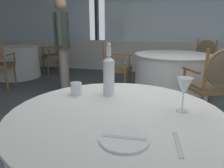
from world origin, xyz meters
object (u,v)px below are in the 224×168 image
Objects in this scene: water_bottle at (109,74)px; water_tumbler at (76,89)px; dining_chair_2_2 at (55,52)px; side_plate at (124,139)px; dining_chair_0_0 at (114,63)px; dining_chair_0_2 at (202,59)px; dining_chair_0_1 at (213,80)px; wine_glass at (184,88)px; diner_person_0 at (62,41)px.

water_tumbler is at bearing -167.21° from water_bottle.
side_plate is at bearing 75.24° from dining_chair_2_2.
water_bottle is 0.38× the size of dining_chair_0_0.
side_plate is 4.99m from dining_chair_2_2.
side_plate is 0.23× the size of dining_chair_0_0.
dining_chair_0_2 is 1.01× the size of dining_chair_2_2.
dining_chair_0_0 is at bearing 29.92° from dining_chair_0_1.
water_tumbler is at bearing 170.79° from wine_glass.
water_bottle is 4.44m from dining_chair_2_2.
dining_chair_2_2 reaches higher than water_tumbler.
water_bottle is 1.73m from dining_chair_0_1.
wine_glass is (0.24, 0.37, 0.13)m from side_plate.
dining_chair_0_1 is 1.89m from dining_chair_0_2.
wine_glass is at bearing 56.80° from side_plate.
diner_person_0 reaches higher than water_bottle.
dining_chair_2_2 is (-3.63, 0.31, -0.00)m from dining_chair_0_2.
water_bottle reaches higher than side_plate.
water_tumbler is 1.88m from dining_chair_0_1.
dining_chair_0_1 is (1.15, 1.46, -0.23)m from water_tumbler.
diner_person_0 is at bearing -150.39° from dining_chair_0_0.
diner_person_0 reaches higher than dining_chair_2_2.
dining_chair_0_1 reaches higher than wine_glass.
side_plate is 0.22× the size of dining_chair_2_2.
dining_chair_0_2 is (0.61, 3.46, -0.33)m from wine_glass.
dining_chair_0_0 is at bearing 101.01° from dining_chair_2_2.
dining_chair_0_1 is 2.53m from diner_person_0.
dining_chair_2_2 is (-2.77, 4.15, -0.21)m from side_plate.
dining_chair_2_2 reaches higher than side_plate.
diner_person_0 is at bearing 48.83° from dining_chair_0_1.
dining_chair_0_1 is at bearing -30.08° from dining_chair_0_0.
dining_chair_2_2 is at bearing 153.82° from dining_chair_0_0.
side_plate is 0.59m from water_bottle.
water_bottle reaches higher than water_tumbler.
wine_glass is at bearing -18.98° from water_bottle.
wine_glass is 0.70m from water_tumbler.
dining_chair_2_2 is at bearing 125.22° from water_bottle.
diner_person_0 is at bearing 130.85° from wine_glass.
water_bottle reaches higher than dining_chair_0_2.
dining_chair_0_1 is 0.57× the size of diner_person_0.
diner_person_0 is (-2.41, 0.67, 0.40)m from dining_chair_0_1.
water_bottle is 2.58m from dining_chair_0_0.
dining_chair_0_0 is at bearing 104.10° from water_bottle.
water_bottle is (-0.22, 0.53, 0.14)m from side_plate.
water_tumbler is at bearing -76.59° from dining_chair_0_0.
side_plate is 3.93m from dining_chair_0_2.
wine_glass is 2.96m from diner_person_0.
dining_chair_0_0 is 2.24m from dining_chair_2_2.
dining_chair_0_2 is 0.57× the size of diner_person_0.
dining_chair_0_2 is 3.64m from dining_chair_2_2.
dining_chair_0_0 reaches higher than water_tumbler.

